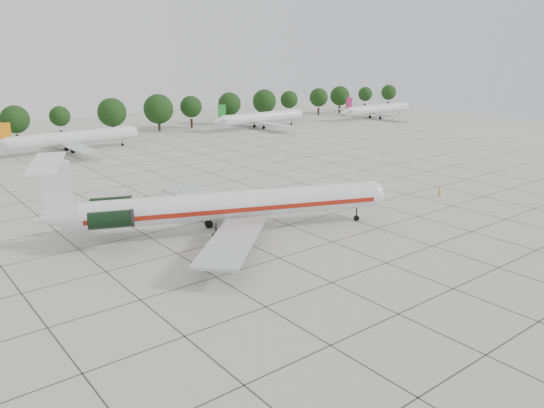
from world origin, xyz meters
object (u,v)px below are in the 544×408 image
at_px(ground_crew, 439,191).
at_px(bg_airliner_c, 72,138).
at_px(main_airliner, 217,206).
at_px(bg_airliner_d, 261,118).
at_px(bg_airliner_e, 377,109).

distance_m(ground_crew, bg_airliner_c, 78.76).
bearing_deg(main_airliner, bg_airliner_c, 108.24).
bearing_deg(main_airliner, ground_crew, 11.58).
bearing_deg(ground_crew, bg_airliner_c, -85.76).
relative_size(bg_airliner_d, bg_airliner_e, 1.00).
relative_size(ground_crew, bg_airliner_c, 0.06).
height_order(main_airliner, bg_airliner_d, main_airliner).
relative_size(main_airliner, ground_crew, 24.19).
xyz_separation_m(ground_crew, bg_airliner_c, (-31.00, 72.37, 2.06)).
height_order(main_airliner, ground_crew, main_airliner).
height_order(ground_crew, bg_airliner_d, bg_airliner_d).
height_order(bg_airliner_c, bg_airliner_e, same).
xyz_separation_m(bg_airliner_d, bg_airliner_e, (43.19, -5.65, 0.00)).
distance_m(main_airliner, bg_airliner_c, 65.87).
distance_m(ground_crew, bg_airliner_e, 97.17).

